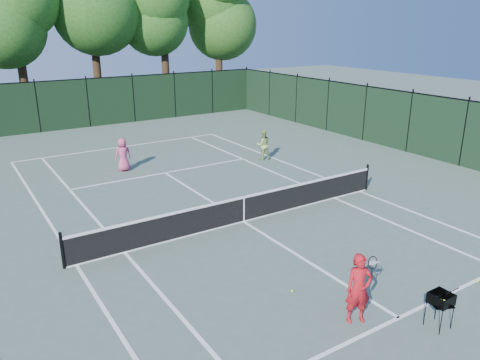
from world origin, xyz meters
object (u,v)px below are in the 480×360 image
loose_ball_near_cart (478,280)px  player_pink (123,154)px  coach (359,289)px  ball_hopper (441,299)px  loose_ball_midcourt (292,291)px  player_green (263,145)px

loose_ball_near_cart → player_pink: bearing=107.2°
coach → loose_ball_near_cart: (3.85, -0.51, -0.78)m
player_pink → ball_hopper: bearing=97.0°
coach → loose_ball_midcourt: size_ratio=23.88×
loose_ball_near_cart → loose_ball_midcourt: size_ratio=1.00×
coach → loose_ball_near_cart: bearing=15.3°
coach → ball_hopper: 1.74m
player_pink → player_green: player_pink is taller
coach → ball_hopper: coach is taller
player_green → loose_ball_midcourt: bearing=72.9°
ball_hopper → loose_ball_midcourt: ball_hopper is taller
loose_ball_midcourt → player_pink: bearing=90.3°
player_green → loose_ball_near_cart: player_green is taller
coach → loose_ball_near_cart: 3.96m
player_pink → player_green: (6.31, -1.90, -0.01)m
player_pink → ball_hopper: player_pink is taller
coach → loose_ball_near_cart: size_ratio=23.88×
coach → player_green: coach is taller
player_green → ball_hopper: bearing=85.6°
player_green → loose_ball_midcourt: 11.87m
player_pink → player_green: 6.59m
player_pink → loose_ball_midcourt: (0.06, -11.96, -0.72)m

